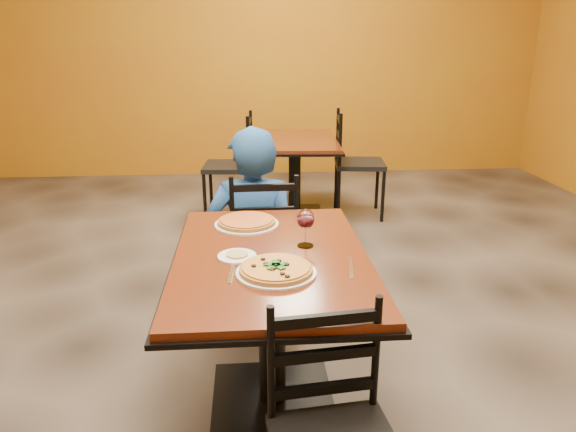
{
  "coord_description": "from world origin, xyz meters",
  "views": [
    {
      "loc": [
        -0.09,
        -2.52,
        1.59
      ],
      "look_at": [
        0.09,
        -0.3,
        0.85
      ],
      "focal_mm": 32.53,
      "sensor_mm": 36.0,
      "label": 1
    }
  ],
  "objects": [
    {
      "name": "floor",
      "position": [
        0.0,
        0.0,
        0.0
      ],
      "size": [
        7.0,
        8.0,
        0.01
      ],
      "primitive_type": "cube",
      "color": "black",
      "rests_on": "ground"
    },
    {
      "name": "wall_back",
      "position": [
        0.0,
        4.0,
        1.5
      ],
      "size": [
        7.0,
        0.01,
        3.0
      ],
      "primitive_type": "cube",
      "color": "#A25512",
      "rests_on": "ground"
    },
    {
      "name": "table_main",
      "position": [
        0.0,
        -0.5,
        0.56
      ],
      "size": [
        0.83,
        1.23,
        0.75
      ],
      "color": "#5A260E",
      "rests_on": "floor"
    },
    {
      "name": "table_second",
      "position": [
        0.35,
        2.23,
        0.55
      ],
      "size": [
        0.85,
        1.21,
        0.75
      ],
      "rotation": [
        0.0,
        0.0,
        -0.06
      ],
      "color": "#5A260E",
      "rests_on": "floor"
    },
    {
      "name": "chair_main_far",
      "position": [
        -0.01,
        0.47,
        0.44
      ],
      "size": [
        0.41,
        0.41,
        0.89
      ],
      "primitive_type": null,
      "rotation": [
        0.0,
        0.0,
        3.17
      ],
      "color": "black",
      "rests_on": "floor"
    },
    {
      "name": "chair_second_left",
      "position": [
        -0.27,
        2.23,
        0.49
      ],
      "size": [
        0.48,
        0.48,
        0.99
      ],
      "primitive_type": null,
      "rotation": [
        0.0,
        0.0,
        -1.65
      ],
      "color": "black",
      "rests_on": "floor"
    },
    {
      "name": "chair_second_right",
      "position": [
        0.96,
        2.23,
        0.5
      ],
      "size": [
        0.5,
        0.5,
        1.0
      ],
      "primitive_type": null,
      "rotation": [
        0.0,
        0.0,
        1.46
      ],
      "color": "black",
      "rests_on": "floor"
    },
    {
      "name": "diner",
      "position": [
        -0.07,
        0.5,
        0.57
      ],
      "size": [
        0.59,
        0.4,
        1.14
      ],
      "primitive_type": "imported",
      "rotation": [
        0.0,
        0.0,
        3.1
      ],
      "color": "navy",
      "rests_on": "floor"
    },
    {
      "name": "plate_main",
      "position": [
        0.01,
        -0.69,
        0.76
      ],
      "size": [
        0.31,
        0.31,
        0.01
      ],
      "primitive_type": "cylinder",
      "color": "white",
      "rests_on": "table_main"
    },
    {
      "name": "pizza_main",
      "position": [
        0.01,
        -0.69,
        0.77
      ],
      "size": [
        0.28,
        0.28,
        0.02
      ],
      "primitive_type": "cylinder",
      "color": "maroon",
      "rests_on": "plate_main"
    },
    {
      "name": "plate_far",
      "position": [
        -0.1,
        -0.13,
        0.76
      ],
      "size": [
        0.31,
        0.31,
        0.01
      ],
      "primitive_type": "cylinder",
      "color": "white",
      "rests_on": "table_main"
    },
    {
      "name": "pizza_far",
      "position": [
        -0.1,
        -0.13,
        0.77
      ],
      "size": [
        0.28,
        0.28,
        0.02
      ],
      "primitive_type": "cylinder",
      "color": "orange",
      "rests_on": "plate_far"
    },
    {
      "name": "side_plate",
      "position": [
        -0.14,
        -0.52,
        0.76
      ],
      "size": [
        0.16,
        0.16,
        0.01
      ],
      "primitive_type": "cylinder",
      "color": "white",
      "rests_on": "table_main"
    },
    {
      "name": "dip",
      "position": [
        -0.14,
        -0.52,
        0.76
      ],
      "size": [
        0.09,
        0.09,
        0.01
      ],
      "primitive_type": "cylinder",
      "color": "tan",
      "rests_on": "side_plate"
    },
    {
      "name": "wine_glass",
      "position": [
        0.15,
        -0.42,
        0.84
      ],
      "size": [
        0.08,
        0.08,
        0.18
      ],
      "primitive_type": null,
      "color": "white",
      "rests_on": "table_main"
    },
    {
      "name": "fork",
      "position": [
        -0.16,
        -0.67,
        0.75
      ],
      "size": [
        0.03,
        0.19,
        0.0
      ],
      "primitive_type": "cube",
      "rotation": [
        0.0,
        0.0,
        -0.06
      ],
      "color": "silver",
      "rests_on": "table_main"
    },
    {
      "name": "knife",
      "position": [
        0.31,
        -0.66,
        0.75
      ],
      "size": [
        0.05,
        0.21,
        0.0
      ],
      "primitive_type": "cube",
      "rotation": [
        0.0,
        0.0,
        -0.16
      ],
      "color": "silver",
      "rests_on": "table_main"
    }
  ]
}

